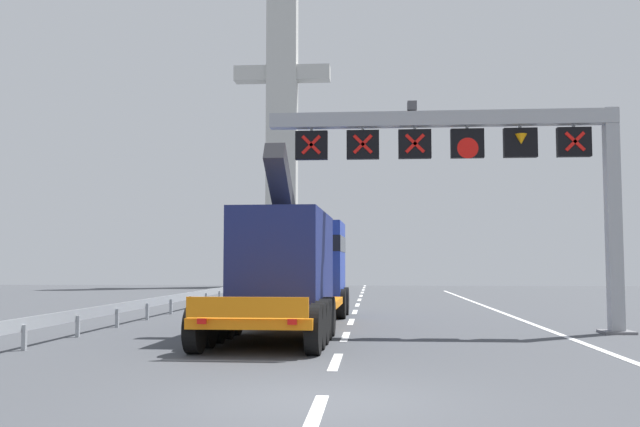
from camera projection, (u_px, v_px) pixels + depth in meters
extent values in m
plane|color=#424449|center=(316.00, 401.00, 10.45)|extent=(112.00, 112.00, 0.00)
cube|color=silver|center=(316.00, 414.00, 9.52)|extent=(0.20, 2.60, 0.01)
cube|color=silver|center=(336.00, 362.00, 14.56)|extent=(0.20, 2.60, 0.01)
cube|color=silver|center=(345.00, 337.00, 19.60)|extent=(0.20, 2.60, 0.01)
cube|color=silver|center=(351.00, 322.00, 24.64)|extent=(0.20, 2.60, 0.01)
cube|color=silver|center=(355.00, 312.00, 29.68)|extent=(0.20, 2.60, 0.01)
cube|color=silver|center=(357.00, 305.00, 34.72)|extent=(0.20, 2.60, 0.01)
cube|color=silver|center=(359.00, 300.00, 39.77)|extent=(0.20, 2.60, 0.01)
cube|color=silver|center=(361.00, 296.00, 44.81)|extent=(0.20, 2.60, 0.01)
cube|color=silver|center=(362.00, 293.00, 49.85)|extent=(0.20, 2.60, 0.01)
cube|color=silver|center=(363.00, 290.00, 54.89)|extent=(0.20, 2.60, 0.01)
cube|color=silver|center=(364.00, 288.00, 59.93)|extent=(0.20, 2.60, 0.01)
cube|color=silver|center=(365.00, 286.00, 64.97)|extent=(0.20, 2.60, 0.01)
cube|color=silver|center=(545.00, 329.00, 21.92)|extent=(0.20, 63.00, 0.01)
cube|color=#9EA0A5|center=(613.00, 220.00, 20.80)|extent=(0.40, 0.40, 6.68)
cube|color=slate|center=(617.00, 332.00, 20.57)|extent=(0.90, 0.90, 0.08)
cube|color=#9EA0A5|center=(441.00, 119.00, 21.40)|extent=(10.44, 0.44, 0.44)
cube|color=#4C4C51|center=(412.00, 107.00, 21.50)|extent=(0.28, 0.40, 0.28)
cube|color=black|center=(574.00, 142.00, 21.05)|extent=(0.99, 0.24, 0.88)
cube|color=#9EA0A5|center=(573.00, 126.00, 21.09)|extent=(0.08, 0.08, 0.16)
cube|color=red|center=(575.00, 141.00, 20.92)|extent=(0.60, 0.02, 0.60)
cube|color=red|center=(575.00, 141.00, 20.92)|extent=(0.60, 0.02, 0.60)
cube|color=black|center=(520.00, 143.00, 21.17)|extent=(0.99, 0.24, 0.88)
cube|color=#9EA0A5|center=(520.00, 127.00, 21.21)|extent=(0.08, 0.08, 0.16)
cone|color=orange|center=(521.00, 139.00, 21.05)|extent=(0.36, 0.36, 0.31)
cube|color=black|center=(467.00, 143.00, 21.29)|extent=(0.99, 0.24, 0.88)
cube|color=#9EA0A5|center=(467.00, 127.00, 21.32)|extent=(0.08, 0.08, 0.16)
cone|color=red|center=(468.00, 148.00, 21.15)|extent=(0.63, 0.02, 0.63)
cube|color=black|center=(415.00, 144.00, 21.41)|extent=(0.99, 0.24, 0.88)
cube|color=#9EA0A5|center=(415.00, 128.00, 21.44)|extent=(0.08, 0.08, 0.16)
cube|color=red|center=(415.00, 143.00, 21.28)|extent=(0.60, 0.02, 0.60)
cube|color=red|center=(415.00, 143.00, 21.28)|extent=(0.60, 0.02, 0.60)
cube|color=black|center=(363.00, 145.00, 21.52)|extent=(0.99, 0.24, 0.88)
cube|color=#9EA0A5|center=(363.00, 129.00, 21.56)|extent=(0.08, 0.08, 0.16)
cube|color=red|center=(363.00, 144.00, 21.40)|extent=(0.60, 0.02, 0.60)
cube|color=red|center=(363.00, 144.00, 21.40)|extent=(0.60, 0.02, 0.60)
cube|color=black|center=(312.00, 145.00, 21.64)|extent=(0.99, 0.24, 0.88)
cube|color=#9EA0A5|center=(312.00, 130.00, 21.68)|extent=(0.08, 0.08, 0.16)
cube|color=red|center=(311.00, 145.00, 21.51)|extent=(0.60, 0.02, 0.60)
cube|color=red|center=(311.00, 145.00, 21.51)|extent=(0.60, 0.02, 0.60)
cube|color=orange|center=(283.00, 309.00, 20.30)|extent=(3.00, 10.45, 0.24)
cube|color=orange|center=(247.00, 307.00, 15.08)|extent=(2.66, 0.13, 0.44)
cylinder|color=black|center=(195.00, 329.00, 15.95)|extent=(0.34, 1.11, 1.10)
cylinder|color=black|center=(313.00, 330.00, 15.69)|extent=(0.34, 1.11, 1.10)
cylinder|color=black|center=(207.00, 325.00, 16.99)|extent=(0.34, 1.11, 1.10)
cylinder|color=black|center=(318.00, 326.00, 16.73)|extent=(0.34, 1.11, 1.10)
cylinder|color=black|center=(217.00, 322.00, 18.03)|extent=(0.34, 1.11, 1.10)
cylinder|color=black|center=(322.00, 323.00, 17.78)|extent=(0.34, 1.11, 1.10)
cylinder|color=black|center=(226.00, 319.00, 19.07)|extent=(0.34, 1.11, 1.10)
cylinder|color=black|center=(326.00, 319.00, 18.82)|extent=(0.34, 1.11, 1.10)
cylinder|color=black|center=(235.00, 316.00, 20.12)|extent=(0.34, 1.11, 1.10)
cylinder|color=black|center=(329.00, 316.00, 19.86)|extent=(0.34, 1.11, 1.10)
cube|color=#1E38AD|center=(310.00, 262.00, 27.45)|extent=(2.64, 3.25, 3.10)
cube|color=black|center=(310.00, 244.00, 27.50)|extent=(2.66, 3.27, 0.60)
cylinder|color=black|center=(280.00, 301.00, 28.33)|extent=(0.36, 1.11, 1.10)
cylinder|color=black|center=(344.00, 301.00, 28.09)|extent=(0.36, 1.11, 1.10)
cylinder|color=black|center=(272.00, 304.00, 26.35)|extent=(0.36, 1.11, 1.10)
cylinder|color=black|center=(341.00, 304.00, 26.10)|extent=(0.36, 1.11, 1.10)
cube|color=navy|center=(285.00, 258.00, 20.80)|extent=(2.49, 5.76, 2.70)
cube|color=#2D2D33|center=(281.00, 189.00, 20.09)|extent=(0.62, 2.95, 2.29)
cube|color=red|center=(202.00, 321.00, 15.11)|extent=(0.20, 0.06, 0.12)
cube|color=red|center=(292.00, 322.00, 14.93)|extent=(0.20, 0.06, 0.12)
cube|color=#999EA3|center=(132.00, 306.00, 24.05)|extent=(0.04, 30.16, 0.32)
cube|color=#999EA3|center=(24.00, 338.00, 16.53)|extent=(0.10, 0.10, 0.60)
cube|color=#999EA3|center=(78.00, 326.00, 19.53)|extent=(0.10, 0.10, 0.60)
cube|color=#999EA3|center=(117.00, 318.00, 22.53)|extent=(0.10, 0.10, 0.60)
cube|color=#999EA3|center=(147.00, 312.00, 25.53)|extent=(0.10, 0.10, 0.60)
cube|color=#999EA3|center=(171.00, 307.00, 28.53)|extent=(0.10, 0.10, 0.60)
cube|color=#999EA3|center=(190.00, 303.00, 31.53)|extent=(0.10, 0.10, 0.60)
cube|color=#999EA3|center=(206.00, 299.00, 34.53)|extent=(0.10, 0.10, 0.60)
cube|color=#999EA3|center=(219.00, 296.00, 37.53)|extent=(0.10, 0.10, 0.60)
cube|color=#B7B7B2|center=(282.00, 114.00, 65.97)|extent=(2.80, 2.00, 32.04)
cube|color=#B7B7B2|center=(282.00, 74.00, 66.24)|extent=(9.00, 1.60, 1.40)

